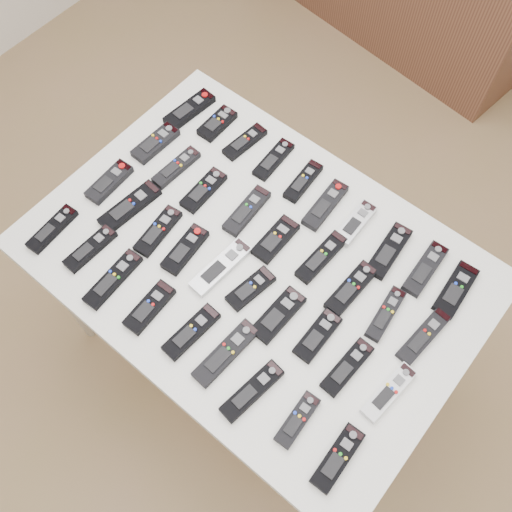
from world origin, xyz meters
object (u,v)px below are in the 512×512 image
Objects in this scene: remote_0 at (190,110)px; remote_33 at (191,332)px; remote_23 at (221,267)px; remote_36 at (297,420)px; remote_5 at (325,205)px; remote_6 at (356,223)px; remote_11 at (176,167)px; remote_16 at (351,288)px; remote_1 at (217,124)px; remote_4 at (303,181)px; remote_9 at (456,290)px; remote_7 at (389,251)px; remote_3 at (274,159)px; remote_21 at (158,231)px; table at (256,268)px; remote_12 at (204,190)px; remote_24 at (251,288)px; remote_34 at (226,353)px; remote_18 at (424,336)px; remote_2 at (245,142)px; remote_25 at (278,315)px; remote_8 at (425,269)px; remote_20 at (130,206)px; remote_30 at (90,248)px; remote_13 at (247,211)px; remote_17 at (386,314)px; remote_15 at (321,257)px; remote_10 at (156,143)px; remote_27 at (347,367)px; remote_29 at (52,229)px; remote_35 at (252,391)px; remote_28 at (389,392)px; remote_26 at (318,335)px; remote_32 at (150,307)px; remote_14 at (276,239)px; remote_22 at (185,249)px.

remote_0 reaches higher than remote_33.
remote_23 and remote_36 have the same top height.
remote_6 is at bearing -0.65° from remote_5.
remote_16 reaches higher than remote_11.
remote_6 is 0.78× the size of remote_23.
remote_1 is at bearing 11.98° from remote_0.
remote_36 is (0.42, -0.58, 0.00)m from remote_4.
remote_16 is (-0.22, -0.18, 0.00)m from remote_9.
remote_1 and remote_7 have the same top height.
remote_1 is 0.85× the size of remote_3.
remote_7 is at bearing 49.24° from remote_23.
remote_11 is at bearing 112.83° from remote_21.
remote_12 is at bearing 164.07° from table.
remote_4 reaches higher than remote_9.
remote_34 reaches higher than remote_24.
remote_16 reaches higher than remote_18.
remote_5 is at bearing 3.21° from remote_0.
remote_2 is 0.93× the size of remote_25.
remote_5 is 0.34m from remote_8.
remote_12 is (0.25, -0.21, -0.00)m from remote_0.
remote_2 is 0.42m from remote_20.
remote_0 is at bearing 151.93° from remote_25.
remote_13 is at bearing 56.97° from remote_30.
remote_8 reaches higher than remote_3.
remote_16 is at bearing 173.14° from remote_17.
remote_15 is (0.09, -0.15, 0.00)m from remote_5.
remote_11 is 0.84× the size of remote_23.
remote_10 is 0.95× the size of remote_21.
remote_27 is 0.92m from remote_29.
remote_0 and remote_5 have the same top height.
remote_35 is at bearing -117.79° from remote_18.
remote_5 is at bearing 164.42° from remote_18.
remote_2 and remote_28 have the same top height.
remote_16 is 1.16× the size of remote_26.
remote_32 is 0.92× the size of remote_33.
remote_23 is (0.21, -0.16, 0.00)m from remote_12.
remote_12 is 0.80× the size of remote_34.
remote_27 is 1.07× the size of remote_32.
remote_5 reaches higher than remote_8.
remote_10 reaches higher than remote_11.
remote_5 is 1.25× the size of remote_24.
remote_16 is at bearing -0.00° from remote_10.
remote_13 reaches higher than remote_4.
remote_12 is (0.14, -0.22, -0.00)m from remote_1.
remote_14 is 0.77× the size of remote_20.
remote_17 is (0.55, -0.21, 0.00)m from remote_3.
remote_18 is (0.34, -0.17, -0.00)m from remote_6.
remote_3 and remote_18 have the same top height.
remote_22 reaches higher than remote_24.
remote_36 is (-0.14, -0.20, 0.00)m from remote_28.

